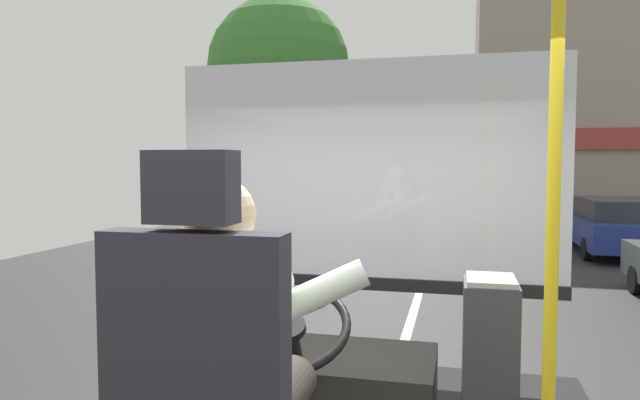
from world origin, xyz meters
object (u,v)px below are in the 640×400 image
bus_driver (228,352)px  fare_box (489,380)px  parked_car_blue (616,225)px  steering_console (316,391)px  handrail_pole (552,243)px

bus_driver → fare_box: (0.77, 0.84, -0.33)m
bus_driver → parked_car_blue: bearing=72.0°
steering_console → fare_box: fare_box is taller
bus_driver → fare_box: bearing=47.7°
steering_console → parked_car_blue: bearing=70.5°
handrail_pole → parked_car_blue: size_ratio=0.47×
handrail_pole → bus_driver: bearing=-151.8°
bus_driver → parked_car_blue: 13.65m
bus_driver → fare_box: size_ratio=0.95×
bus_driver → steering_console: 1.17m
handrail_pole → parked_car_blue: 12.92m
bus_driver → fare_box: bus_driver is taller
steering_console → handrail_pole: handrail_pole is taller
parked_car_blue → bus_driver: bearing=-108.0°
steering_console → handrail_pole: size_ratio=0.54×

